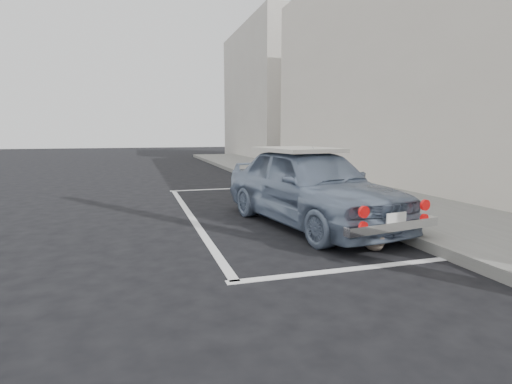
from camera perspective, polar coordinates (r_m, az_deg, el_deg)
ground at (r=5.08m, az=5.67°, el=-9.69°), size 80.00×80.00×0.00m
sidewalk at (r=8.34m, az=20.95°, el=-2.49°), size 2.80×40.00×0.15m
shop_building at (r=11.93m, az=28.18°, el=16.71°), size 3.50×18.00×7.00m
building_far at (r=25.91m, az=1.78°, el=13.84°), size 3.50×10.00×8.00m
pline_rear at (r=4.87m, az=13.51°, el=-10.65°), size 3.00×0.12×0.01m
pline_front at (r=11.32m, az=-4.60°, el=0.45°), size 3.00×0.12×0.01m
pline_side at (r=7.68m, az=-9.27°, el=-3.48°), size 0.12×7.00×0.01m
retro_coupe at (r=6.91m, az=7.66°, el=0.96°), size 2.24×4.19×1.36m
cat at (r=5.65m, az=16.53°, el=-6.91°), size 0.26×0.47×0.25m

